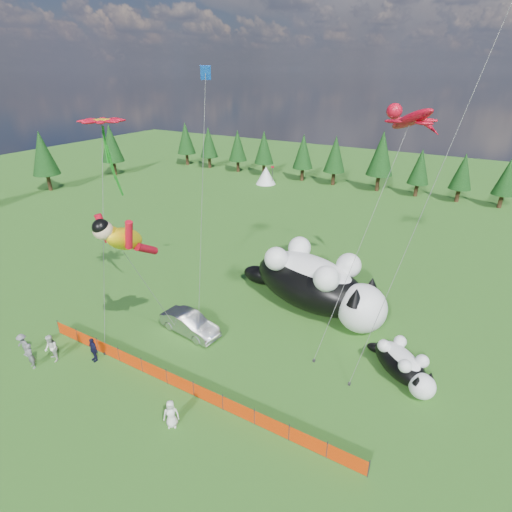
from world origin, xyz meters
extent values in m
plane|color=#113B0A|center=(0.00, 0.00, 0.00)|extent=(160.00, 160.00, 0.00)
cylinder|color=#262626|center=(-11.00, -3.00, 0.55)|extent=(0.06, 0.06, 1.10)
cylinder|color=#262626|center=(-9.00, -3.00, 0.55)|extent=(0.06, 0.06, 1.10)
cylinder|color=#262626|center=(-7.00, -3.00, 0.55)|extent=(0.06, 0.06, 1.10)
cylinder|color=#262626|center=(-5.00, -3.00, 0.55)|extent=(0.06, 0.06, 1.10)
cylinder|color=#262626|center=(-3.00, -3.00, 0.55)|extent=(0.06, 0.06, 1.10)
cylinder|color=#262626|center=(-1.00, -3.00, 0.55)|extent=(0.06, 0.06, 1.10)
cylinder|color=#262626|center=(1.00, -3.00, 0.55)|extent=(0.06, 0.06, 1.10)
cylinder|color=#262626|center=(3.00, -3.00, 0.55)|extent=(0.06, 0.06, 1.10)
cylinder|color=#262626|center=(5.00, -3.00, 0.55)|extent=(0.06, 0.06, 1.10)
cylinder|color=#262626|center=(7.00, -3.00, 0.55)|extent=(0.06, 0.06, 1.10)
cylinder|color=#262626|center=(9.00, -3.00, 0.55)|extent=(0.06, 0.06, 1.10)
cylinder|color=#262626|center=(11.00, -3.00, 0.55)|extent=(0.06, 0.06, 1.10)
cube|color=red|center=(-10.00, -3.00, 0.50)|extent=(2.00, 0.04, 0.90)
cube|color=red|center=(-8.00, -3.00, 0.50)|extent=(2.00, 0.04, 0.90)
cube|color=red|center=(-6.00, -3.00, 0.50)|extent=(2.00, 0.04, 0.90)
cube|color=red|center=(-4.00, -3.00, 0.50)|extent=(2.00, 0.04, 0.90)
cube|color=red|center=(-2.00, -3.00, 0.50)|extent=(2.00, 0.04, 0.90)
cube|color=red|center=(0.00, -3.00, 0.50)|extent=(2.00, 0.04, 0.90)
cube|color=red|center=(2.00, -3.00, 0.50)|extent=(2.00, 0.04, 0.90)
cube|color=red|center=(4.00, -3.00, 0.50)|extent=(2.00, 0.04, 0.90)
cube|color=red|center=(6.00, -3.00, 0.50)|extent=(2.00, 0.04, 0.90)
cube|color=red|center=(8.00, -3.00, 0.50)|extent=(2.00, 0.04, 0.90)
cube|color=red|center=(10.00, -3.00, 0.50)|extent=(2.00, 0.04, 0.90)
ellipsoid|color=black|center=(2.75, 9.26, 1.98)|extent=(10.70, 6.85, 3.95)
ellipsoid|color=white|center=(2.75, 9.26, 2.96)|extent=(8.04, 4.99, 2.42)
sphere|color=white|center=(7.22, 8.15, 1.76)|extent=(3.51, 3.51, 3.51)
sphere|color=#E85A8C|center=(8.67, 7.80, 1.76)|extent=(0.49, 0.49, 0.49)
ellipsoid|color=black|center=(-2.37, 10.52, 0.77)|extent=(3.35, 2.23, 1.54)
cone|color=black|center=(6.97, 7.13, 3.16)|extent=(1.23, 1.23, 1.23)
cone|color=black|center=(7.48, 9.18, 3.16)|extent=(1.23, 1.23, 1.23)
sphere|color=white|center=(5.43, 10.07, 3.84)|extent=(1.84, 1.84, 1.84)
sphere|color=white|center=(4.75, 7.30, 3.84)|extent=(1.84, 1.84, 1.84)
sphere|color=white|center=(0.96, 11.17, 3.84)|extent=(1.84, 1.84, 1.84)
sphere|color=white|center=(0.27, 8.40, 3.84)|extent=(1.84, 1.84, 1.84)
ellipsoid|color=black|center=(10.70, 4.72, 0.84)|extent=(4.47, 4.18, 1.68)
ellipsoid|color=white|center=(10.70, 4.72, 1.26)|extent=(3.33, 3.10, 1.02)
sphere|color=white|center=(12.20, 3.47, 0.75)|extent=(1.49, 1.49, 1.49)
sphere|color=#E85A8C|center=(12.69, 3.07, 0.75)|extent=(0.21, 0.21, 0.21)
ellipsoid|color=black|center=(8.98, 6.15, 0.33)|extent=(1.42, 1.33, 0.65)
cone|color=black|center=(11.91, 3.13, 1.34)|extent=(0.52, 0.52, 0.52)
cone|color=black|center=(12.49, 3.82, 1.34)|extent=(0.52, 0.52, 0.52)
sphere|color=white|center=(11.87, 4.53, 1.63)|extent=(0.78, 0.78, 0.78)
sphere|color=white|center=(11.10, 3.60, 1.63)|extent=(0.78, 0.78, 0.78)
sphere|color=white|center=(10.37, 5.78, 1.63)|extent=(0.78, 0.78, 0.78)
sphere|color=white|center=(9.59, 4.85, 1.63)|extent=(0.78, 0.78, 0.78)
imported|color=#A6A7AB|center=(-3.02, 1.70, 0.76)|extent=(4.75, 2.11, 1.51)
imported|color=slate|center=(-9.29, -6.11, 0.86)|extent=(0.68, 0.50, 1.72)
imported|color=silver|center=(-8.71, -5.07, 0.95)|extent=(1.05, 0.82, 1.90)
imported|color=black|center=(-6.47, -3.71, 0.84)|extent=(1.07, 0.70, 1.68)
imported|color=slate|center=(-10.81, -5.66, 0.81)|extent=(1.05, 0.55, 1.61)
imported|color=silver|center=(1.31, -5.24, 0.83)|extent=(0.96, 0.90, 1.66)
cylinder|color=#595959|center=(-3.84, -0.41, 4.29)|extent=(0.03, 0.03, 8.95)
cube|color=#262626|center=(-3.82, 1.30, 0.08)|extent=(0.15, 0.15, 0.16)
cylinder|color=#595959|center=(6.77, 8.00, 7.07)|extent=(0.03, 0.03, 16.95)
cube|color=#262626|center=(5.78, 3.21, 0.08)|extent=(0.15, 0.15, 0.16)
cylinder|color=#595959|center=(-6.92, -1.23, 7.19)|extent=(0.03, 0.03, 14.57)
cube|color=#262626|center=(-6.37, -3.01, 0.08)|extent=(0.15, 0.15, 0.16)
cube|color=#17811B|center=(-7.47, 0.55, 11.77)|extent=(0.20, 0.20, 4.34)
cylinder|color=#595959|center=(-2.32, 2.86, 8.47)|extent=(0.03, 0.03, 16.89)
cube|color=#262626|center=(-2.12, 1.43, 0.08)|extent=(0.15, 0.15, 0.16)
cylinder|color=#595959|center=(10.77, 6.39, 12.71)|extent=(0.03, 0.03, 26.84)
cube|color=#262626|center=(8.40, 2.31, 0.08)|extent=(0.15, 0.15, 0.16)
camera|label=1|loc=(12.73, -16.18, 16.96)|focal=28.00mm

